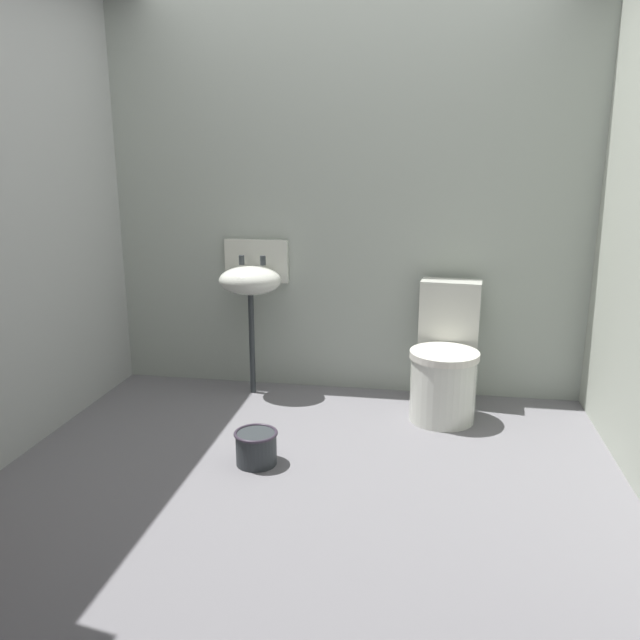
% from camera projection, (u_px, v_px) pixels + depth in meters
% --- Properties ---
extents(ground_plane, '(3.43, 2.84, 0.08)m').
position_uv_depth(ground_plane, '(310.00, 481.00, 3.10)').
color(ground_plane, slate).
extents(wall_back, '(3.43, 0.10, 2.47)m').
position_uv_depth(wall_back, '(345.00, 201.00, 4.00)').
color(wall_back, '#ABB4A8').
rests_on(wall_back, ground).
extents(wall_left, '(0.10, 2.64, 2.47)m').
position_uv_depth(wall_left, '(3.00, 213.00, 3.13)').
color(wall_left, '#ABAEAA').
rests_on(wall_left, ground).
extents(toilet_near_wall, '(0.44, 0.63, 0.78)m').
position_uv_depth(toilet_near_wall, '(445.00, 363.00, 3.73)').
color(toilet_near_wall, silver).
rests_on(toilet_near_wall, ground).
extents(sink, '(0.42, 0.35, 0.99)m').
position_uv_depth(sink, '(251.00, 279.00, 4.00)').
color(sink, '#2E3235').
rests_on(sink, ground).
extents(bucket, '(0.22, 0.22, 0.17)m').
position_uv_depth(bucket, '(256.00, 447.00, 3.17)').
color(bucket, '#2E3235').
rests_on(bucket, ground).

